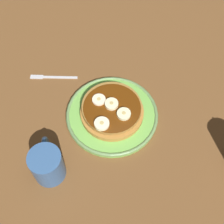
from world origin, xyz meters
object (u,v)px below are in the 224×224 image
plate (112,115)px  coffee_mug (47,164)px  pancake_stack (113,109)px  fork (51,77)px  banana_slice_1 (102,124)px  banana_slice_3 (99,100)px  banana_slice_2 (124,114)px  banana_slice_0 (110,104)px

plate → coffee_mug: (-12.06, 16.43, 3.60)cm
pancake_stack → fork: 21.03cm
banana_slice_1 → fork: 22.86cm
pancake_stack → banana_slice_3: banana_slice_3 is taller
banana_slice_2 → coffee_mug: (-9.49, 18.84, -0.17)cm
banana_slice_0 → banana_slice_3: banana_slice_0 is taller
pancake_stack → banana_slice_1: (-4.67, 3.51, 1.84)cm
banana_slice_3 → banana_slice_1: bearing=177.2°
banana_slice_1 → coffee_mug: bearing=120.4°
banana_slice_2 → pancake_stack: bearing=35.2°
banana_slice_0 → coffee_mug: size_ratio=0.32×
banana_slice_0 → coffee_mug: bearing=128.5°
banana_slice_1 → coffee_mug: coffee_mug is taller
banana_slice_0 → banana_slice_1: 5.73cm
plate → banana_slice_2: banana_slice_2 is taller
banana_slice_3 → fork: 17.62cm
pancake_stack → banana_slice_2: (-2.95, -2.08, 1.87)cm
pancake_stack → banana_slice_0: bearing=65.2°
pancake_stack → banana_slice_3: bearing=55.4°
banana_slice_0 → fork: size_ratio=0.26×
banana_slice_1 → banana_slice_2: size_ratio=1.08×
pancake_stack → fork: size_ratio=1.22×
banana_slice_0 → fork: banana_slice_0 is taller
plate → banana_slice_3: size_ratio=6.96×
plate → banana_slice_1: 6.52cm
pancake_stack → banana_slice_0: (0.33, 0.71, 1.88)cm
coffee_mug → plate: bearing=-53.7°
banana_slice_3 → banana_slice_2: bearing=-134.4°
fork → banana_slice_2: bearing=-136.2°
banana_slice_0 → banana_slice_1: same height
coffee_mug → banana_slice_2: bearing=-63.3°
banana_slice_3 → fork: (12.52, 11.66, -4.22)cm
pancake_stack → banana_slice_3: 4.22cm
banana_slice_3 → banana_slice_0: bearing=-127.1°
coffee_mug → fork: size_ratio=0.81×
banana_slice_0 → plate: bearing=-151.8°
plate → pancake_stack: size_ratio=1.47×
banana_slice_2 → fork: banana_slice_2 is taller
coffee_mug → pancake_stack: bearing=-53.4°
banana_slice_1 → fork: banana_slice_1 is taller
pancake_stack → coffee_mug: bearing=126.6°
plate → banana_slice_1: (-4.30, 3.17, 3.74)cm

